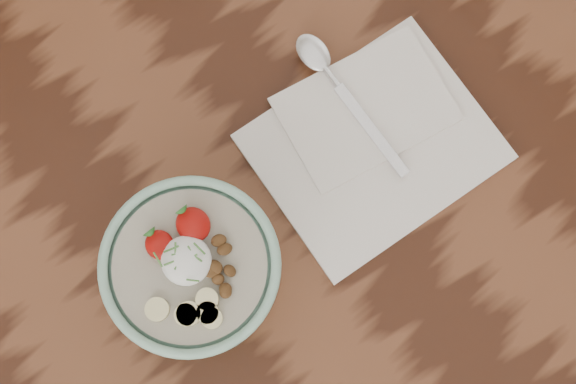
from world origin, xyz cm
name	(u,v)px	position (x,y,z in cm)	size (l,w,h in cm)	color
table	(200,326)	(0.00, 0.00, 65.70)	(160.00, 90.00, 75.00)	#33170C
breakfast_bowl	(194,269)	(3.90, 3.39, 80.79)	(17.11, 17.11, 11.42)	#8CBCA5
napkin	(372,139)	(27.05, 3.43, 75.62)	(25.12, 21.48, 1.47)	white
spoon	(328,72)	(27.73, 11.91, 76.88)	(3.40, 18.94, 0.99)	silver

